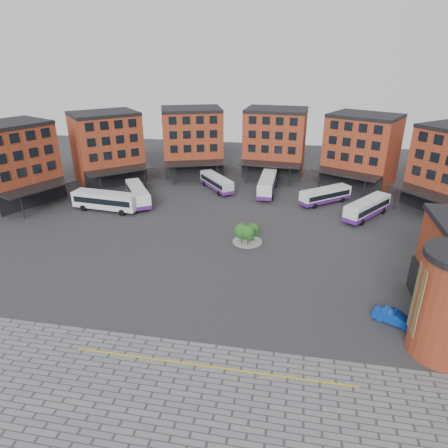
% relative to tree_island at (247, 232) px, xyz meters
% --- Properties ---
extents(ground, '(160.00, 160.00, 0.00)m').
position_rel_tree_island_xyz_m(ground, '(-1.94, -11.51, -1.78)').
color(ground, '#28282B').
rests_on(ground, ground).
extents(paving_zone, '(50.00, 22.00, 0.02)m').
position_rel_tree_island_xyz_m(paving_zone, '(0.06, -33.51, -1.77)').
color(paving_zone, slate).
rests_on(paving_zone, ground).
extents(yellow_line, '(26.00, 0.15, 0.02)m').
position_rel_tree_island_xyz_m(yellow_line, '(0.06, -25.51, -1.75)').
color(yellow_line, gold).
rests_on(yellow_line, paving_zone).
extents(main_building, '(94.14, 42.48, 14.60)m').
position_rel_tree_island_xyz_m(main_building, '(-6.71, 26.74, 5.45)').
color(main_building, '#993721').
rests_on(main_building, ground).
extents(tree_island, '(4.40, 4.40, 3.14)m').
position_rel_tree_island_xyz_m(tree_island, '(0.00, 0.00, 0.00)').
color(tree_island, gray).
rests_on(tree_island, ground).
extents(bus_a, '(12.20, 3.93, 3.39)m').
position_rel_tree_island_xyz_m(bus_a, '(-26.30, 8.50, 0.23)').
color(bus_a, silver).
rests_on(bus_a, ground).
extents(bus_b, '(8.26, 10.90, 3.18)m').
position_rel_tree_island_xyz_m(bus_b, '(-22.14, 13.26, -0.06)').
color(bus_b, white).
rests_on(bus_b, ground).
extents(bus_c, '(8.44, 9.75, 2.97)m').
position_rel_tree_island_xyz_m(bus_c, '(-9.25, 23.21, -0.17)').
color(bus_c, silver).
rests_on(bus_c, ground).
extents(bus_d, '(3.26, 12.35, 3.47)m').
position_rel_tree_island_xyz_m(bus_d, '(1.08, 23.03, 0.10)').
color(bus_d, silver).
rests_on(bus_d, ground).
extents(bus_e, '(9.69, 8.53, 2.96)m').
position_rel_tree_island_xyz_m(bus_e, '(12.16, 19.22, -0.17)').
color(bus_e, white).
rests_on(bus_e, ground).
extents(bus_f, '(8.85, 10.71, 3.20)m').
position_rel_tree_island_xyz_m(bus_f, '(18.83, 13.68, -0.04)').
color(bus_f, white).
rests_on(bus_f, ground).
extents(blue_car, '(4.53, 3.11, 1.42)m').
position_rel_tree_island_xyz_m(blue_car, '(17.67, -15.78, -1.07)').
color(blue_car, '#0D3CB3').
rests_on(blue_car, ground).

